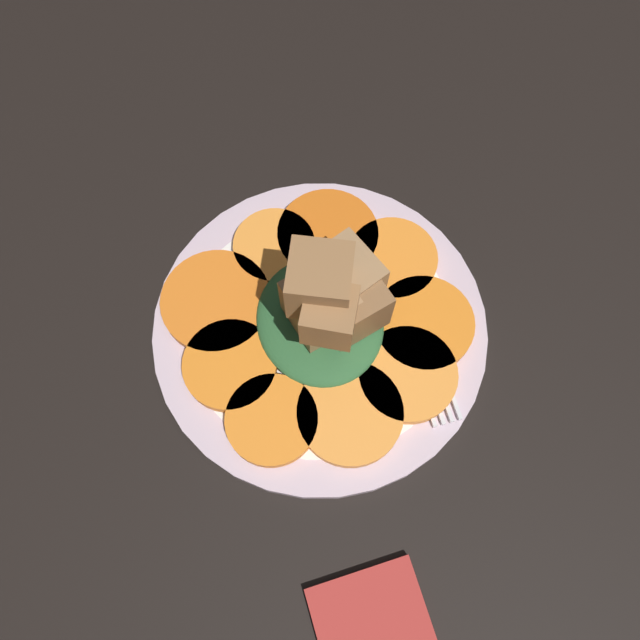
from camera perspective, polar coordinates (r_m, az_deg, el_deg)
table_slab at (r=51.23cm, az=0.00°, el=-1.27°), size 120.00×120.00×2.00cm
plate at (r=49.81cm, az=0.00°, el=-0.67°), size 26.53×26.53×1.05cm
carrot_slice_0 at (r=52.17cm, az=0.72°, el=7.78°), size 8.37×8.37×0.95cm
carrot_slice_1 at (r=51.80cm, az=-4.21°, el=6.74°), size 6.72×6.72×0.95cm
carrot_slice_2 at (r=50.20cm, az=-9.47°, el=1.70°), size 8.75×8.75×0.95cm
carrot_slice_3 at (r=48.17cm, az=-8.24°, el=-4.09°), size 7.21×7.21×0.95cm
carrot_slice_4 at (r=46.72cm, az=-4.44°, el=-9.09°), size 6.88×6.88×0.95cm
carrot_slice_5 at (r=46.71cm, az=2.32°, el=-8.64°), size 7.93×7.93×0.95cm
carrot_slice_6 at (r=47.92cm, az=8.02°, el=-4.94°), size 7.54×7.54×0.95cm
carrot_slice_7 at (r=49.47cm, az=9.46°, el=-0.31°), size 7.88×7.88×0.95cm
carrot_slice_8 at (r=51.45cm, az=6.63°, el=5.56°), size 7.33×7.33×0.95cm
center_pile at (r=45.86cm, az=0.81°, el=1.54°), size 10.93×10.08×10.30cm
fork at (r=49.61cm, az=8.42°, el=-0.36°), size 17.36×2.45×0.40cm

